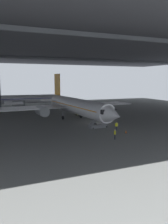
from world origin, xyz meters
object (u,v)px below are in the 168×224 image
(airplane_distant, at_px, (21,99))
(traffic_cone_orange, at_px, (126,132))
(boarding_stairs, at_px, (98,124))
(crew_worker_by_stairs, at_px, (116,126))
(crew_worker_near_nose, at_px, (115,134))
(airplane_main, at_px, (75,106))
(baggage_tug, at_px, (80,114))

(airplane_distant, relative_size, traffic_cone_orange, 47.10)
(boarding_stairs, height_order, traffic_cone_orange, boarding_stairs)
(crew_worker_by_stairs, bearing_deg, crew_worker_near_nose, -122.63)
(airplane_main, bearing_deg, traffic_cone_orange, -76.93)
(crew_worker_near_nose, relative_size, crew_worker_by_stairs, 1.03)
(airplane_main, height_order, crew_worker_by_stairs, airplane_main)
(crew_worker_near_nose, bearing_deg, crew_worker_by_stairs, 57.37)
(boarding_stairs, height_order, airplane_distant, airplane_distant)
(airplane_distant, bearing_deg, baggage_tug, -61.29)
(crew_worker_by_stairs, height_order, baggage_tug, crew_worker_by_stairs)
(boarding_stairs, xyz_separation_m, traffic_cone_orange, (2.45, -6.31, -0.44))
(boarding_stairs, xyz_separation_m, airplane_distant, (-10.30, 38.32, 2.30))
(airplane_main, distance_m, baggage_tug, 7.37)
(airplane_main, height_order, airplane_distant, airplane_main)
(airplane_main, distance_m, crew_worker_by_stairs, 14.19)
(crew_worker_by_stairs, bearing_deg, boarding_stairs, 117.60)
(crew_worker_by_stairs, xyz_separation_m, baggage_tug, (0.11, 19.49, -0.40))
(crew_worker_near_nose, relative_size, baggage_tug, 0.70)
(baggage_tug, bearing_deg, airplane_distant, 118.71)
(baggage_tug, bearing_deg, airplane_main, -119.70)
(crew_worker_near_nose, bearing_deg, traffic_cone_orange, 36.28)
(boarding_stairs, distance_m, airplane_distant, 39.75)
(crew_worker_by_stairs, height_order, airplane_distant, airplane_distant)
(boarding_stairs, bearing_deg, airplane_main, 97.51)
(crew_worker_by_stairs, bearing_deg, airplane_distant, 106.25)
(airplane_distant, bearing_deg, crew_worker_near_nose, -79.60)
(traffic_cone_orange, xyz_separation_m, baggage_tug, (-0.39, 22.05, 0.23))
(crew_worker_near_nose, relative_size, traffic_cone_orange, 2.78)
(crew_worker_near_nose, xyz_separation_m, baggage_tug, (3.64, 25.00, -0.42))
(boarding_stairs, bearing_deg, crew_worker_near_nose, -99.65)
(baggage_tug, bearing_deg, boarding_stairs, -97.47)
(crew_worker_near_nose, height_order, traffic_cone_orange, crew_worker_near_nose)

